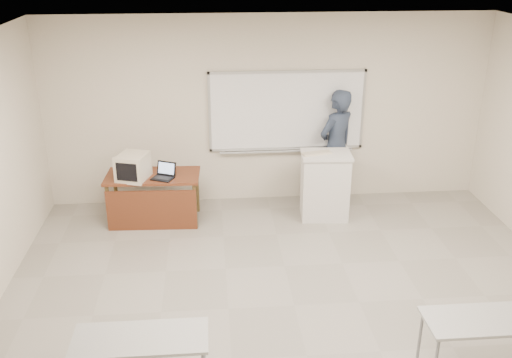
{
  "coord_description": "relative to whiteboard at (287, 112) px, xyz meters",
  "views": [
    {
      "loc": [
        -0.93,
        -4.68,
        3.95
      ],
      "look_at": [
        -0.34,
        2.2,
        1.08
      ],
      "focal_mm": 40.0,
      "sensor_mm": 36.0,
      "label": 1
    }
  ],
  "objects": [
    {
      "name": "floor",
      "position": [
        -0.3,
        -3.97,
        -1.49
      ],
      "size": [
        7.0,
        8.0,
        0.01
      ],
      "primitive_type": "cube",
      "color": "gray",
      "rests_on": "ground"
    },
    {
      "name": "whiteboard",
      "position": [
        0.0,
        0.0,
        0.0
      ],
      "size": [
        2.48,
        0.1,
        1.31
      ],
      "color": "white",
      "rests_on": "floor"
    },
    {
      "name": "instructor_desk",
      "position": [
        -2.1,
        -0.78,
        -0.94
      ],
      "size": [
        1.39,
        0.69,
        0.75
      ],
      "rotation": [
        0.0,
        0.0,
        -0.04
      ],
      "color": "maroon",
      "rests_on": "floor"
    },
    {
      "name": "podium",
      "position": [
        0.5,
        -0.77,
        -0.96
      ],
      "size": [
        0.74,
        0.54,
        1.04
      ],
      "rotation": [
        0.0,
        0.0,
        -0.07
      ],
      "color": "silver",
      "rests_on": "floor"
    },
    {
      "name": "crt_monitor",
      "position": [
        -2.35,
        -0.79,
        -0.54
      ],
      "size": [
        0.41,
        0.46,
        0.39
      ],
      "rotation": [
        0.0,
        0.0,
        -0.31
      ],
      "color": "beige",
      "rests_on": "instructor_desk"
    },
    {
      "name": "laptop",
      "position": [
        -1.94,
        -0.79,
        -0.68
      ],
      "size": [
        0.3,
        0.28,
        0.22
      ],
      "rotation": [
        0.0,
        0.0,
        -0.43
      ],
      "color": "black",
      "rests_on": "instructor_desk"
    },
    {
      "name": "mouse",
      "position": [
        -1.9,
        -0.62,
        -0.71
      ],
      "size": [
        0.13,
        0.11,
        0.04
      ],
      "primitive_type": "ellipsoid",
      "rotation": [
        0.0,
        0.0,
        0.42
      ],
      "color": "#A3A6AA",
      "rests_on": "instructor_desk"
    },
    {
      "name": "keyboard",
      "position": [
        0.35,
        -0.77,
        -0.42
      ],
      "size": [
        0.46,
        0.25,
        0.02
      ],
      "primitive_type": "cube",
      "rotation": [
        0.0,
        0.0,
        0.24
      ],
      "color": "beige",
      "rests_on": "podium"
    },
    {
      "name": "presenter",
      "position": [
        0.78,
        -0.17,
        -0.55
      ],
      "size": [
        0.82,
        0.76,
        1.87
      ],
      "primitive_type": "imported",
      "rotation": [
        0.0,
        0.0,
        3.74
      ],
      "color": "black",
      "rests_on": "floor"
    }
  ]
}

